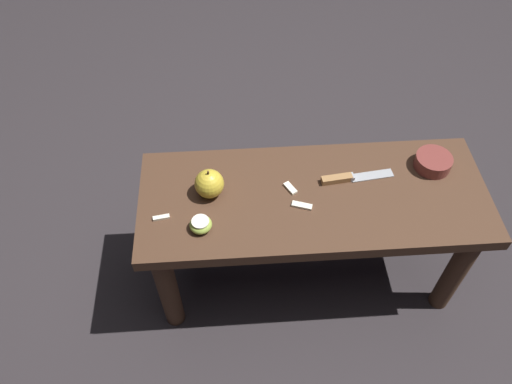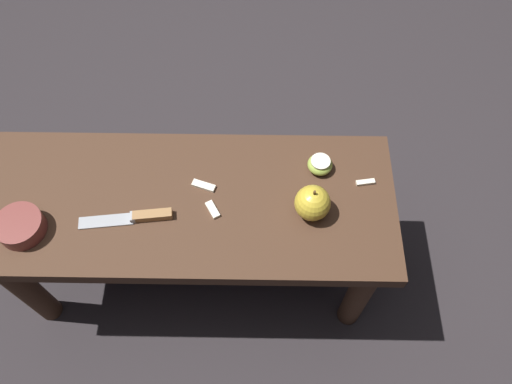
% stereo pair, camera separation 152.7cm
% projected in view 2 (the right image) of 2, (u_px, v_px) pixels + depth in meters
% --- Properties ---
extents(ground_plane, '(8.00, 8.00, 0.00)m').
position_uv_depth(ground_plane, '(203.00, 269.00, 1.65)').
color(ground_plane, '#2D282B').
extents(wooden_bench, '(1.05, 0.41, 0.47)m').
position_uv_depth(wooden_bench, '(189.00, 217.00, 1.32)').
color(wooden_bench, '#472D1E').
rests_on(wooden_bench, ground_plane).
extents(knife, '(0.23, 0.05, 0.02)m').
position_uv_depth(knife, '(139.00, 217.00, 1.21)').
color(knife, '#9EA0A5').
rests_on(knife, wooden_bench).
extents(apple_whole, '(0.09, 0.09, 0.10)m').
position_uv_depth(apple_whole, '(312.00, 203.00, 1.19)').
color(apple_whole, gold).
rests_on(apple_whole, wooden_bench).
extents(apple_cut, '(0.06, 0.06, 0.04)m').
position_uv_depth(apple_cut, '(320.00, 164.00, 1.27)').
color(apple_cut, '#9EB747').
rests_on(apple_cut, wooden_bench).
extents(apple_slice_near_knife, '(0.04, 0.05, 0.01)m').
position_uv_depth(apple_slice_near_knife, '(213.00, 209.00, 1.23)').
color(apple_slice_near_knife, white).
rests_on(apple_slice_near_knife, wooden_bench).
extents(apple_slice_center, '(0.06, 0.04, 0.01)m').
position_uv_depth(apple_slice_center, '(204.00, 186.00, 1.26)').
color(apple_slice_center, white).
rests_on(apple_slice_center, wooden_bench).
extents(apple_slice_near_bowl, '(0.05, 0.02, 0.01)m').
position_uv_depth(apple_slice_near_bowl, '(365.00, 182.00, 1.26)').
color(apple_slice_near_bowl, white).
rests_on(apple_slice_near_bowl, wooden_bench).
extents(bowl, '(0.11, 0.11, 0.04)m').
position_uv_depth(bowl, '(20.00, 226.00, 1.18)').
color(bowl, brown).
rests_on(bowl, wooden_bench).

